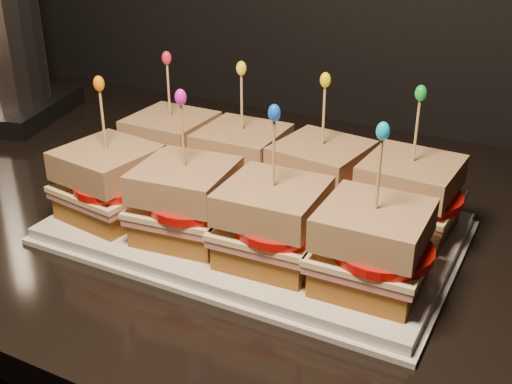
% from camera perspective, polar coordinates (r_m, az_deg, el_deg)
% --- Properties ---
extents(granite_slab, '(2.32, 0.71, 0.04)m').
position_cam_1_polar(granite_slab, '(0.79, 5.26, -3.42)').
color(granite_slab, black).
rests_on(granite_slab, cabinet).
extents(platter, '(0.44, 0.27, 0.02)m').
position_cam_1_polar(platter, '(0.74, 0.00, -3.22)').
color(platter, silver).
rests_on(platter, granite_slab).
extents(platter_rim, '(0.45, 0.28, 0.01)m').
position_cam_1_polar(platter_rim, '(0.74, 0.00, -3.63)').
color(platter_rim, silver).
rests_on(platter_rim, granite_slab).
extents(sandwich_0_bread_bot, '(0.09, 0.09, 0.03)m').
position_cam_1_polar(sandwich_0_bread_bot, '(0.85, -7.37, 2.29)').
color(sandwich_0_bread_bot, brown).
rests_on(sandwich_0_bread_bot, platter).
extents(sandwich_0_ham, '(0.10, 0.10, 0.01)m').
position_cam_1_polar(sandwich_0_ham, '(0.84, -7.43, 3.35)').
color(sandwich_0_ham, '#CC6C67').
rests_on(sandwich_0_ham, sandwich_0_bread_bot).
extents(sandwich_0_cheese, '(0.11, 0.10, 0.01)m').
position_cam_1_polar(sandwich_0_cheese, '(0.84, -7.46, 3.79)').
color(sandwich_0_cheese, '#F4E3A0').
rests_on(sandwich_0_cheese, sandwich_0_ham).
extents(sandwich_0_tomato, '(0.09, 0.09, 0.01)m').
position_cam_1_polar(sandwich_0_tomato, '(0.83, -7.04, 4.00)').
color(sandwich_0_tomato, red).
rests_on(sandwich_0_tomato, sandwich_0_cheese).
extents(sandwich_0_bread_top, '(0.10, 0.10, 0.03)m').
position_cam_1_polar(sandwich_0_bread_top, '(0.83, -7.57, 5.60)').
color(sandwich_0_bread_top, '#5B2A10').
rests_on(sandwich_0_bread_top, sandwich_0_tomato).
extents(sandwich_0_pick, '(0.00, 0.00, 0.09)m').
position_cam_1_polar(sandwich_0_pick, '(0.82, -7.76, 8.66)').
color(sandwich_0_pick, tan).
rests_on(sandwich_0_pick, sandwich_0_bread_top).
extents(sandwich_0_frill, '(0.01, 0.01, 0.02)m').
position_cam_1_polar(sandwich_0_frill, '(0.80, -7.95, 11.72)').
color(sandwich_0_frill, red).
rests_on(sandwich_0_frill, sandwich_0_pick).
extents(sandwich_1_bread_bot, '(0.10, 0.10, 0.03)m').
position_cam_1_polar(sandwich_1_bread_bot, '(0.80, -1.21, 0.93)').
color(sandwich_1_bread_bot, brown).
rests_on(sandwich_1_bread_bot, platter).
extents(sandwich_1_ham, '(0.11, 0.10, 0.01)m').
position_cam_1_polar(sandwich_1_ham, '(0.79, -1.23, 2.05)').
color(sandwich_1_ham, '#CC6C67').
rests_on(sandwich_1_ham, sandwich_1_bread_bot).
extents(sandwich_1_cheese, '(0.11, 0.10, 0.01)m').
position_cam_1_polar(sandwich_1_cheese, '(0.79, -1.23, 2.51)').
color(sandwich_1_cheese, '#F4E3A0').
rests_on(sandwich_1_cheese, sandwich_1_ham).
extents(sandwich_1_tomato, '(0.09, 0.09, 0.01)m').
position_cam_1_polar(sandwich_1_tomato, '(0.78, -0.67, 2.70)').
color(sandwich_1_tomato, red).
rests_on(sandwich_1_tomato, sandwich_1_cheese).
extents(sandwich_1_bread_top, '(0.10, 0.10, 0.03)m').
position_cam_1_polar(sandwich_1_bread_top, '(0.78, -1.25, 4.43)').
color(sandwich_1_bread_top, '#5B2A10').
rests_on(sandwich_1_bread_top, sandwich_1_tomato).
extents(sandwich_1_pick, '(0.00, 0.00, 0.09)m').
position_cam_1_polar(sandwich_1_pick, '(0.76, -1.28, 7.67)').
color(sandwich_1_pick, tan).
rests_on(sandwich_1_pick, sandwich_1_bread_top).
extents(sandwich_1_frill, '(0.01, 0.01, 0.02)m').
position_cam_1_polar(sandwich_1_frill, '(0.75, -1.32, 10.94)').
color(sandwich_1_frill, yellow).
rests_on(sandwich_1_frill, sandwich_1_pick).
extents(sandwich_2_bread_bot, '(0.11, 0.11, 0.03)m').
position_cam_1_polar(sandwich_2_bread_bot, '(0.76, 5.68, -0.61)').
color(sandwich_2_bread_bot, brown).
rests_on(sandwich_2_bread_bot, platter).
extents(sandwich_2_ham, '(0.12, 0.11, 0.01)m').
position_cam_1_polar(sandwich_2_ham, '(0.75, 5.73, 0.55)').
color(sandwich_2_ham, '#CC6C67').
rests_on(sandwich_2_ham, sandwich_2_bread_bot).
extents(sandwich_2_cheese, '(0.12, 0.11, 0.01)m').
position_cam_1_polar(sandwich_2_cheese, '(0.75, 5.76, 1.04)').
color(sandwich_2_cheese, '#F4E3A0').
rests_on(sandwich_2_cheese, sandwich_2_ham).
extents(sandwich_2_tomato, '(0.09, 0.09, 0.01)m').
position_cam_1_polar(sandwich_2_tomato, '(0.74, 6.47, 1.21)').
color(sandwich_2_tomato, red).
rests_on(sandwich_2_tomato, sandwich_2_cheese).
extents(sandwich_2_bread_top, '(0.11, 0.11, 0.03)m').
position_cam_1_polar(sandwich_2_bread_top, '(0.74, 5.85, 3.04)').
color(sandwich_2_bread_top, '#5B2A10').
rests_on(sandwich_2_bread_top, sandwich_2_tomato).
extents(sandwich_2_pick, '(0.00, 0.00, 0.09)m').
position_cam_1_polar(sandwich_2_pick, '(0.72, 6.02, 6.44)').
color(sandwich_2_pick, tan).
rests_on(sandwich_2_pick, sandwich_2_bread_top).
extents(sandwich_2_frill, '(0.01, 0.01, 0.02)m').
position_cam_1_polar(sandwich_2_frill, '(0.71, 6.19, 9.88)').
color(sandwich_2_frill, yellow).
rests_on(sandwich_2_frill, sandwich_2_pick).
extents(sandwich_3_bread_bot, '(0.10, 0.10, 0.03)m').
position_cam_1_polar(sandwich_3_bread_bot, '(0.73, 13.22, -2.28)').
color(sandwich_3_bread_bot, brown).
rests_on(sandwich_3_bread_bot, platter).
extents(sandwich_3_ham, '(0.11, 0.10, 0.01)m').
position_cam_1_polar(sandwich_3_ham, '(0.72, 13.35, -1.09)').
color(sandwich_3_ham, '#CC6C67').
rests_on(sandwich_3_ham, sandwich_3_bread_bot).
extents(sandwich_3_cheese, '(0.11, 0.11, 0.01)m').
position_cam_1_polar(sandwich_3_cheese, '(0.72, 13.41, -0.59)').
color(sandwich_3_cheese, '#F4E3A0').
rests_on(sandwich_3_cheese, sandwich_3_ham).
extents(sandwich_3_tomato, '(0.09, 0.09, 0.01)m').
position_cam_1_polar(sandwich_3_tomato, '(0.71, 14.27, -0.44)').
color(sandwich_3_tomato, red).
rests_on(sandwich_3_tomato, sandwich_3_cheese).
extents(sandwich_3_bread_top, '(0.10, 0.10, 0.03)m').
position_cam_1_polar(sandwich_3_bread_top, '(0.71, 13.64, 1.46)').
color(sandwich_3_bread_top, '#5B2A10').
rests_on(sandwich_3_bread_top, sandwich_3_tomato).
extents(sandwich_3_pick, '(0.00, 0.00, 0.09)m').
position_cam_1_polar(sandwich_3_pick, '(0.69, 14.03, 4.96)').
color(sandwich_3_pick, tan).
rests_on(sandwich_3_pick, sandwich_3_bread_top).
extents(sandwich_3_frill, '(0.01, 0.01, 0.02)m').
position_cam_1_polar(sandwich_3_frill, '(0.68, 14.44, 8.51)').
color(sandwich_3_frill, green).
rests_on(sandwich_3_frill, sandwich_3_pick).
extents(sandwich_4_bread_bot, '(0.11, 0.11, 0.03)m').
position_cam_1_polar(sandwich_4_bread_bot, '(0.76, -12.68, -1.06)').
color(sandwich_4_bread_bot, brown).
rests_on(sandwich_4_bread_bot, platter).
extents(sandwich_4_ham, '(0.12, 0.11, 0.01)m').
position_cam_1_polar(sandwich_4_ham, '(0.75, -12.80, 0.10)').
color(sandwich_4_ham, '#CC6C67').
rests_on(sandwich_4_ham, sandwich_4_bread_bot).
extents(sandwich_4_cheese, '(0.12, 0.12, 0.01)m').
position_cam_1_polar(sandwich_4_cheese, '(0.75, -12.85, 0.58)').
color(sandwich_4_cheese, '#F4E3A0').
rests_on(sandwich_4_cheese, sandwich_4_ham).
extents(sandwich_4_tomato, '(0.09, 0.09, 0.01)m').
position_cam_1_polar(sandwich_4_tomato, '(0.74, -12.49, 0.75)').
color(sandwich_4_tomato, red).
rests_on(sandwich_4_tomato, sandwich_4_cheese).
extents(sandwich_4_bread_top, '(0.11, 0.11, 0.03)m').
position_cam_1_polar(sandwich_4_bread_top, '(0.74, -13.07, 2.57)').
color(sandwich_4_bread_top, '#5B2A10').
rests_on(sandwich_4_bread_top, sandwich_4_tomato).
extents(sandwich_4_pick, '(0.00, 0.00, 0.09)m').
position_cam_1_polar(sandwich_4_pick, '(0.72, -13.43, 5.94)').
color(sandwich_4_pick, tan).
rests_on(sandwich_4_pick, sandwich_4_bread_top).
extents(sandwich_4_frill, '(0.01, 0.01, 0.02)m').
position_cam_1_polar(sandwich_4_frill, '(0.71, -13.80, 9.35)').
color(sandwich_4_frill, orange).
rests_on(sandwich_4_frill, sandwich_4_pick).
extents(sandwich_5_bread_bot, '(0.10, 0.10, 0.03)m').
position_cam_1_polar(sandwich_5_bread_bot, '(0.70, -6.13, -2.86)').
color(sandwich_5_bread_bot, brown).
rests_on(sandwich_5_bread_bot, platter).
extents(sandwich_5_ham, '(0.11, 0.11, 0.01)m').
position_cam_1_polar(sandwich_5_ham, '(0.70, -6.20, -1.62)').
color(sandwich_5_ham, '#CC6C67').
rests_on(sandwich_5_ham, sandwich_5_bread_bot).
extents(sandwich_5_cheese, '(0.12, 0.11, 0.01)m').
position_cam_1_polar(sandwich_5_cheese, '(0.69, -6.22, -1.11)').
color(sandwich_5_cheese, '#F4E3A0').
rests_on(sandwich_5_cheese, sandwich_5_ham).
extents(sandwich_5_tomato, '(0.09, 0.09, 0.01)m').
position_cam_1_polar(sandwich_5_tomato, '(0.68, -5.69, -0.96)').
color(sandwich_5_tomato, red).
rests_on(sandwich_5_tomato, sandwich_5_cheese).
extents(sandwich_5_bread_top, '(0.11, 0.11, 0.03)m').
position_cam_1_polar(sandwich_5_bread_top, '(0.68, -6.33, 1.02)').
color(sandwich_5_bread_top, '#5B2A10').
rests_on(sandwich_5_bread_top, sandwich_5_tomato).
extents(sandwich_5_pick, '(0.00, 0.00, 0.09)m').
position_cam_1_polar(sandwich_5_pick, '(0.66, -6.53, 4.66)').
color(sandwich_5_pick, tan).
rests_on(sandwich_5_pick, sandwich_5_bread_top).
extents(sandwich_5_frill, '(0.01, 0.01, 0.02)m').
position_cam_1_polar(sandwich_5_frill, '(0.65, -6.73, 8.37)').
color(sandwich_5_frill, '#D81AC2').
rests_on(sandwich_5_frill, sandwich_5_pick).
extents(sandwich_6_bread_bot, '(0.10, 0.10, 0.03)m').
position_cam_1_polar(sandwich_6_bread_bot, '(0.66, 1.48, -4.89)').
color(sandwich_6_bread_bot, brown).
rests_on(sandwich_6_bread_bot, platter).
extents(sandwich_6_ham, '(0.11, 0.10, 0.01)m').
position_cam_1_polar(sandwich_6_ham, '(0.65, 1.50, -3.60)').
color(sandwich_6_ham, '#CC6C67').
rests_on(sandwich_6_ham, sandwich_6_bread_bot).
extents(sandwich_6_cheese, '(0.11, 0.11, 0.01)m').
position_cam_1_polar(sandwich_6_cheese, '(0.65, 1.50, -3.05)').
color(sandwich_6_cheese, '#F4E3A0').
rests_on(sandwich_6_cheese, sandwich_6_ham).
extents(sandwich_6_tomato, '(0.09, 0.09, 0.01)m').
position_cam_1_polar(sandwich_6_tomato, '(0.63, 2.24, -2.93)').
color(sandwich_6_tomato, red).
rests_on(sandwich_6_tomato, sandwich_6_cheese).
extents(sandwich_6_bread_top, '(0.10, 0.10, 0.03)m').
position_cam_1_polar(sandwich_6_bread_top, '(0.63, 1.53, -0.81)').
color(sandwich_6_bread_top, '#5B2A10').
rests_on(sandwich_6_bread_top, sandwich_6_tomato).
extents(sandwich_6_pick, '(0.00, 0.00, 0.09)m').
position_cam_1_polar(sandwich_6_pick, '(0.61, 1.58, 3.06)').
color(sandwich_6_pick, tan).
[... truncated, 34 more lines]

